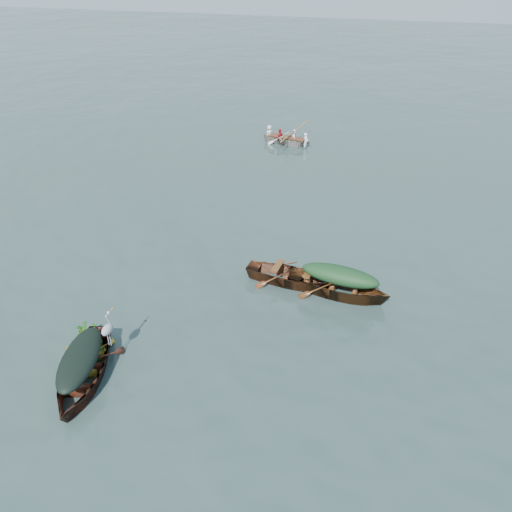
{
  "coord_description": "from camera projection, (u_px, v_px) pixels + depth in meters",
  "views": [
    {
      "loc": [
        3.54,
        -10.43,
        8.64
      ],
      "look_at": [
        -0.34,
        2.17,
        0.5
      ],
      "focal_mm": 35.0,
      "sensor_mm": 36.0,
      "label": 1
    }
  ],
  "objects": [
    {
      "name": "dark_covered_boat",
      "position": [
        85.0,
        380.0,
        11.72
      ],
      "size": [
        2.51,
        4.19,
        1.0
      ],
      "primitive_type": "imported",
      "rotation": [
        0.0,
        0.0,
        0.28
      ],
      "color": "#41150F",
      "rests_on": "ground"
    },
    {
      "name": "dinghy_weeds",
      "position": [
        87.0,
        330.0,
        12.23
      ],
      "size": [
        1.07,
        1.13,
        0.6
      ],
      "primitive_type": "imported",
      "rotation": [
        0.0,
        0.0,
        0.56
      ],
      "color": "#1B681B",
      "rests_on": "yellow_dinghy"
    },
    {
      "name": "thwart_benches",
      "position": [
        293.0,
        271.0,
        14.83
      ],
      "size": [
        2.05,
        0.88,
        0.04
      ],
      "primitive_type": null,
      "rotation": [
        0.0,
        0.0,
        1.51
      ],
      "color": "#522F13",
      "rests_on": "open_wooden_boat"
    },
    {
      "name": "heron",
      "position": [
        108.0,
        334.0,
        11.85
      ],
      "size": [
        0.45,
        0.49,
        0.92
      ],
      "primitive_type": null,
      "rotation": [
        0.0,
        0.0,
        0.56
      ],
      "color": "#9EA2A6",
      "rests_on": "yellow_dinghy"
    },
    {
      "name": "rowers",
      "position": [
        288.0,
        129.0,
        25.45
      ],
      "size": [
        2.62,
        1.41,
        0.76
      ],
      "primitive_type": "imported",
      "rotation": [
        0.0,
        0.0,
        1.38
      ],
      "color": "white",
      "rests_on": "rowed_boat"
    },
    {
      "name": "green_tarp_boat",
      "position": [
        338.0,
        295.0,
        14.59
      ],
      "size": [
        4.25,
        1.75,
        0.95
      ],
      "primitive_type": "imported",
      "rotation": [
        0.0,
        0.0,
        1.46
      ],
      "color": "#4E2C12",
      "rests_on": "ground"
    },
    {
      "name": "yellow_dinghy",
      "position": [
        90.0,
        366.0,
        12.12
      ],
      "size": [
        2.56,
        3.07,
        0.75
      ],
      "primitive_type": "imported",
      "rotation": [
        0.0,
        0.0,
        0.56
      ],
      "color": "gold",
      "rests_on": "ground"
    },
    {
      "name": "oars",
      "position": [
        287.0,
        136.0,
        25.63
      ],
      "size": [
        1.07,
        2.67,
        0.06
      ],
      "primitive_type": null,
      "rotation": [
        0.0,
        0.0,
        1.38
      ],
      "color": "olive",
      "rests_on": "rowed_boat"
    },
    {
      "name": "dark_tarp_cover",
      "position": [
        79.0,
        358.0,
        11.35
      ],
      "size": [
        1.38,
        2.31,
        0.4
      ],
      "primitive_type": "ellipsoid",
      "rotation": [
        0.0,
        0.0,
        0.28
      ],
      "color": "black",
      "rests_on": "dark_covered_boat"
    },
    {
      "name": "rowed_boat",
      "position": [
        287.0,
        144.0,
        25.86
      ],
      "size": [
        3.69,
        1.71,
        0.81
      ],
      "primitive_type": "imported",
      "rotation": [
        0.0,
        0.0,
        1.38
      ],
      "color": "silver",
      "rests_on": "ground"
    },
    {
      "name": "green_tarp_cover",
      "position": [
        340.0,
        274.0,
        14.21
      ],
      "size": [
        2.34,
        0.96,
        0.52
      ],
      "primitive_type": "ellipsoid",
      "rotation": [
        0.0,
        0.0,
        1.46
      ],
      "color": "#173919",
      "rests_on": "green_tarp_boat"
    },
    {
      "name": "ground",
      "position": [
        245.0,
        312.0,
        13.91
      ],
      "size": [
        140.0,
        140.0,
        0.0
      ],
      "primitive_type": "plane",
      "color": "#2E403D",
      "rests_on": "ground"
    },
    {
      "name": "open_wooden_boat",
      "position": [
        293.0,
        284.0,
        15.08
      ],
      "size": [
        4.08,
        1.5,
        0.91
      ],
      "primitive_type": "imported",
      "rotation": [
        0.0,
        0.0,
        1.51
      ],
      "color": "#5B2C16",
      "rests_on": "ground"
    }
  ]
}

